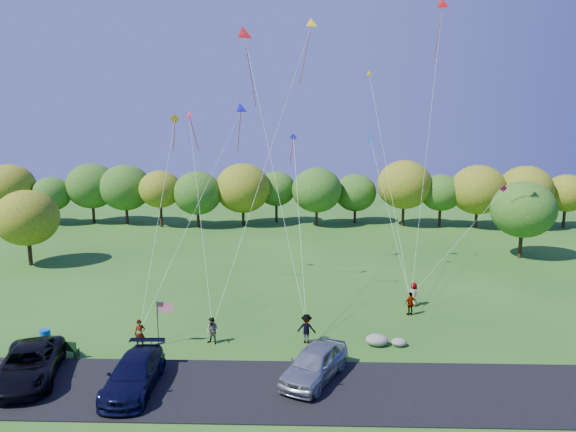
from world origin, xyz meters
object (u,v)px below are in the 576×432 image
Objects in this scene: flyer_a at (140,334)px; trash_barrel at (45,337)px; minivan_silver at (315,363)px; flyer_c at (307,329)px; flyer_b at (212,331)px; minivan_dark at (29,364)px; park_bench at (62,348)px; minivan_navy at (134,374)px; flyer_d at (410,304)px; flyer_e at (413,294)px.

trash_barrel is at bearing 161.93° from flyer_a.
flyer_c is (-0.37, 4.53, -0.04)m from minivan_silver.
flyer_c is at bearing 25.29° from flyer_b.
minivan_dark reaches higher than trash_barrel.
flyer_a is 4.15m from park_bench.
minivan_silver is (14.25, 0.45, 0.03)m from minivan_dark.
flyer_d is (15.37, 10.49, -0.04)m from minivan_navy.
minivan_silver is 11.40m from flyer_d.
minivan_dark is 24.40m from flyer_e.
minivan_dark is 1.10× the size of minivan_navy.
flyer_e is 1.87× the size of trash_barrel.
flyer_e reaches higher than flyer_d.
flyer_c is (8.33, 5.78, 0.04)m from minivan_navy.
trash_barrel is at bearing 91.42° from minivan_dark.
minivan_navy is 3.35× the size of flyer_d.
minivan_silver is 7.22m from flyer_b.
flyer_d is (20.92, 9.69, -0.08)m from minivan_dark.
flyer_b is 0.91× the size of flyer_c.
flyer_d reaches higher than trash_barrel.
park_bench is (-7.96, -2.06, -0.26)m from flyer_b.
minivan_silver is (8.70, 1.25, 0.07)m from minivan_navy.
flyer_e reaches higher than flyer_a.
flyer_b is (4.07, 0.65, -0.04)m from flyer_a.
park_bench is (-21.07, -8.93, -0.31)m from flyer_e.
flyer_c reaches higher than flyer_a.
trash_barrel is at bearing 12.38° from flyer_c.
flyer_c is (5.49, 0.32, 0.08)m from flyer_b.
flyer_e is (17.18, 7.52, 0.01)m from flyer_a.
trash_barrel is (-9.73, -0.38, -0.34)m from flyer_b.
flyer_e reaches higher than minivan_navy.
minivan_dark is at bearing -72.60° from trash_barrel.
flyer_d is at bearing 3.51° from flyer_a.
minivan_silver is 2.94× the size of flyer_e.
flyer_b is 13.49m from flyer_d.
flyer_b is (-5.86, 4.22, -0.11)m from minivan_silver.
park_bench reaches higher than trash_barrel.
flyer_e is (15.96, 12.33, 0.01)m from minivan_navy.
park_bench is at bearing 64.56° from minivan_dark.
minivan_navy is (5.55, -0.80, -0.04)m from minivan_dark.
flyer_a is (-9.93, 3.56, -0.07)m from minivan_silver.
flyer_b is at bearing -6.29° from flyer_a.
minivan_silver is at bearing -14.17° from minivan_dark.
flyer_b is at bearing 13.09° from minivan_dark.
minivan_navy is at bearing -24.26° from park_bench.
park_bench is at bearing 144.87° from minivan_navy.
minivan_dark reaches higher than flyer_a.
flyer_d is 1.77× the size of trash_barrel.
flyer_b reaches higher than park_bench.
minivan_dark is at bearing -128.95° from flyer_b.
flyer_b is 8.22m from park_bench.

